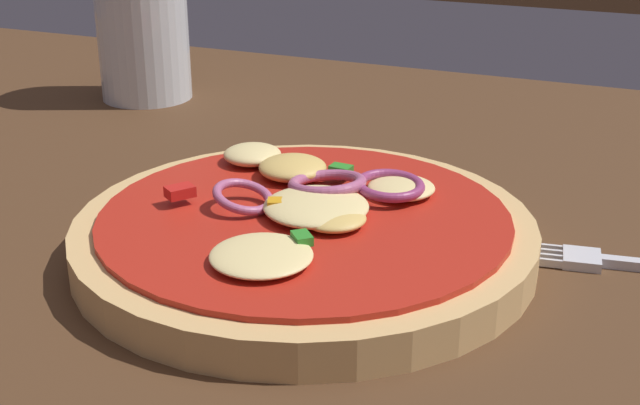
# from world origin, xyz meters

# --- Properties ---
(dining_table) EXTENTS (1.34, 0.81, 0.04)m
(dining_table) POSITION_xyz_m (0.00, 0.00, 0.02)
(dining_table) COLOR #4C301C
(dining_table) RESTS_ON ground
(pizza) EXTENTS (0.23, 0.23, 0.03)m
(pizza) POSITION_xyz_m (-0.05, 0.01, 0.05)
(pizza) COLOR tan
(pizza) RESTS_ON dining_table
(fork) EXTENTS (0.16, 0.04, 0.01)m
(fork) POSITION_xyz_m (0.11, 0.06, 0.04)
(fork) COLOR silver
(fork) RESTS_ON dining_table
(beer_glass) EXTENTS (0.07, 0.07, 0.13)m
(beer_glass) POSITION_xyz_m (-0.28, 0.23, 0.09)
(beer_glass) COLOR silver
(beer_glass) RESTS_ON dining_table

